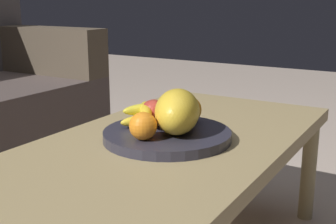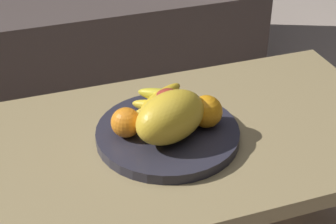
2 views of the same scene
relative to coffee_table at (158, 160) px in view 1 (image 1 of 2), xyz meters
name	(u,v)px [view 1 (image 1 of 2)]	position (x,y,z in m)	size (l,w,h in m)	color
coffee_table	(158,160)	(0.00, 0.00, 0.00)	(1.22, 0.58, 0.39)	#9F895B
fruit_bowl	(168,135)	(0.04, 0.00, 0.05)	(0.33, 0.33, 0.03)	#2C2B38
melon_large_front	(177,111)	(0.04, -0.03, 0.12)	(0.18, 0.11, 0.11)	yellow
orange_front	(143,126)	(-0.05, 0.01, 0.10)	(0.07, 0.07, 0.07)	orange
orange_left	(188,110)	(0.13, -0.01, 0.10)	(0.08, 0.08, 0.08)	orange
apple_front	(154,113)	(0.06, 0.05, 0.10)	(0.07, 0.07, 0.07)	#AB362A
banana_bunch	(150,116)	(0.06, 0.06, 0.09)	(0.16, 0.14, 0.06)	gold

